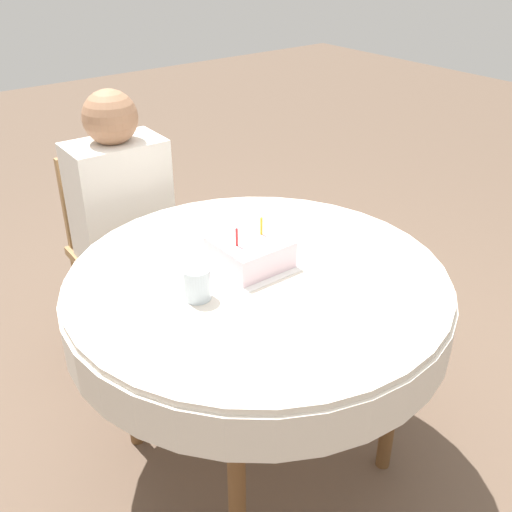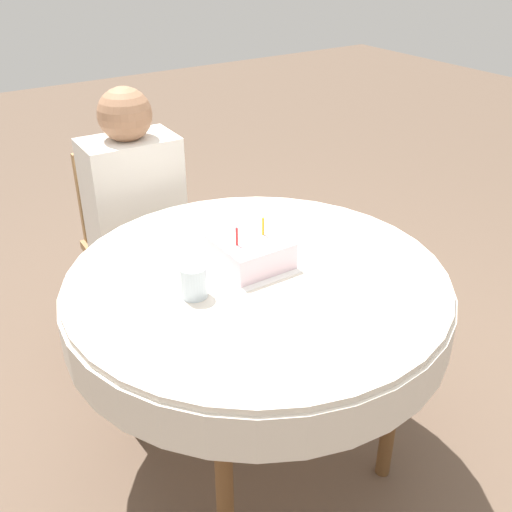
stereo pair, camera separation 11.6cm
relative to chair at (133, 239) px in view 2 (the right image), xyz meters
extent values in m
plane|color=brown|center=(0.03, -0.93, -0.49)|extent=(12.00, 12.00, 0.00)
cylinder|color=silver|center=(0.03, -0.93, 0.27)|extent=(1.17, 1.17, 0.02)
cylinder|color=silver|center=(0.03, -0.93, 0.19)|extent=(1.19, 1.19, 0.14)
cylinder|color=brown|center=(-0.29, -1.25, -0.12)|extent=(0.05, 0.05, 0.75)
cylinder|color=brown|center=(0.36, -1.25, -0.12)|extent=(0.05, 0.05, 0.75)
cylinder|color=brown|center=(-0.29, -0.61, -0.12)|extent=(0.05, 0.05, 0.75)
cylinder|color=brown|center=(0.36, -0.61, -0.12)|extent=(0.05, 0.05, 0.75)
cube|color=#A37A4C|center=(0.00, -0.06, -0.03)|extent=(0.42, 0.42, 0.04)
cube|color=#A37A4C|center=(0.00, 0.12, 0.19)|extent=(0.36, 0.04, 0.40)
cylinder|color=#A37A4C|center=(-0.18, -0.23, -0.27)|extent=(0.04, 0.04, 0.44)
cylinder|color=#A37A4C|center=(0.16, -0.25, -0.27)|extent=(0.04, 0.04, 0.44)
cylinder|color=#A37A4C|center=(-0.17, 0.12, -0.27)|extent=(0.04, 0.04, 0.44)
cylinder|color=#A37A4C|center=(0.18, 0.10, -0.27)|extent=(0.04, 0.04, 0.44)
cylinder|color=#9E7051|center=(-0.10, -0.23, -0.25)|extent=(0.09, 0.09, 0.48)
cylinder|color=#9E7051|center=(0.09, -0.23, -0.25)|extent=(0.09, 0.09, 0.48)
cube|color=silver|center=(0.00, -0.06, 0.23)|extent=(0.39, 0.24, 0.49)
sphere|color=#9E7051|center=(0.00, -0.06, 0.57)|extent=(0.21, 0.21, 0.21)
cube|color=white|center=(0.05, -0.87, 0.28)|extent=(0.26, 0.26, 0.00)
cube|color=silver|center=(0.05, -0.87, 0.32)|extent=(0.21, 0.21, 0.09)
cylinder|color=gold|center=(0.10, -0.86, 0.39)|extent=(0.01, 0.01, 0.06)
cylinder|color=red|center=(0.00, -0.88, 0.39)|extent=(0.01, 0.01, 0.06)
cylinder|color=silver|center=(-0.18, -0.93, 0.33)|extent=(0.08, 0.08, 0.10)
camera|label=1|loc=(-0.93, -2.17, 1.23)|focal=42.00mm
camera|label=2|loc=(-0.84, -2.24, 1.23)|focal=42.00mm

